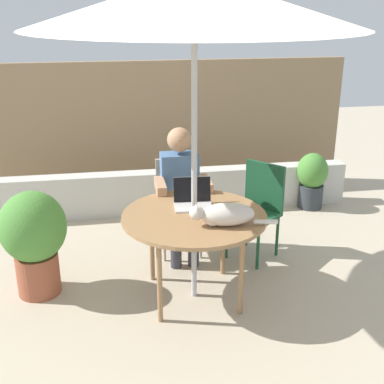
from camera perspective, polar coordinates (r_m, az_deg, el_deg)
The scene contains 12 objects.
ground_plane at distance 4.29m, azimuth 0.22°, elevation -11.43°, with size 14.00×14.00×0.00m, color #BCAD93.
fence_back at distance 6.33m, azimuth -3.67°, elevation 7.22°, with size 4.61×0.08×1.60m, color #937756.
planter_wall_low at distance 5.78m, azimuth -2.76°, elevation 0.07°, with size 4.15×0.20×0.48m, color beige.
patio_table at distance 3.97m, azimuth 0.24°, elevation -3.24°, with size 1.13×1.13×0.72m.
patio_umbrella at distance 3.63m, azimuth 0.28°, elevation 20.49°, with size 2.33×2.33×2.45m.
chair_occupied at distance 4.84m, azimuth -1.52°, elevation -0.70°, with size 0.40×0.40×0.88m.
chair_empty at distance 4.76m, azimuth 7.42°, elevation -1.26°, with size 0.56×0.56×0.88m.
person_seated at distance 4.63m, azimuth -1.27°, elevation 0.56°, with size 0.48×0.48×1.22m.
laptop at distance 4.11m, azimuth 0.08°, elevation -0.65°, with size 0.32×0.27×0.21m.
cat at distance 3.75m, azimuth 3.60°, elevation -2.54°, with size 0.65×0.22×0.17m.
potted_plant_near_fence at distance 4.28m, azimuth -17.23°, elevation -4.75°, with size 0.53×0.53×0.89m.
potted_plant_by_chair at distance 6.01m, azimuth 13.21°, elevation 1.48°, with size 0.35×0.35×0.65m.
Camera 1 is at (-0.61, -3.57, 2.30)m, focal length 47.83 mm.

